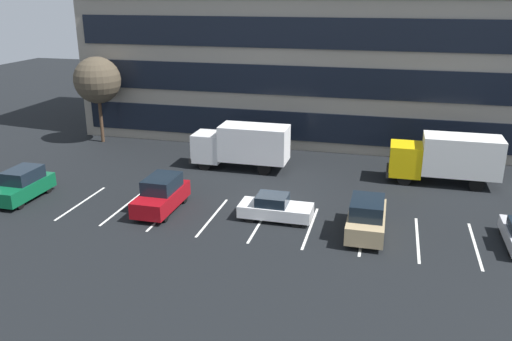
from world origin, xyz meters
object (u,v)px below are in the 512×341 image
Objects in this scene: sedan_white at (275,208)px; box_truck_white at (242,145)px; suv_maroon at (162,194)px; bare_tree at (97,80)px; suv_tan at (367,217)px; box_truck_yellow at (447,157)px; suv_forest at (23,185)px.

box_truck_white is at bearing 117.43° from sedan_white.
suv_maroon is at bearing -106.28° from box_truck_white.
suv_tan is at bearing -29.28° from bare_tree.
bare_tree is at bearing 172.57° from box_truck_yellow.
bare_tree reaches higher than suv_maroon.
suv_tan is 26.42m from bare_tree.
sedan_white is at bearing -138.59° from box_truck_yellow.
box_truck_yellow is 13.86m from box_truck_white.
suv_tan is 0.63× the size of bare_tree.
box_truck_yellow reaches higher than suv_maroon.
suv_tan is (9.26, -8.80, -0.84)m from box_truck_white.
suv_tan is at bearing -1.70° from suv_maroon.
box_truck_yellow is 26.99m from suv_forest.
suv_tan is (-4.59, -9.19, -0.88)m from box_truck_yellow.
bare_tree is (-13.48, 3.95, 3.42)m from box_truck_white.
suv_maroon is (-11.73, 0.35, -0.01)m from suv_tan.
bare_tree reaches higher than box_truck_white.
suv_forest is at bearing -176.53° from suv_maroon.
box_truck_white is 1.64× the size of suv_forest.
box_truck_yellow is at bearing -7.43° from bare_tree.
box_truck_yellow is at bearing 63.46° from suv_tan.
sedan_white is 0.92× the size of suv_maroon.
box_truck_yellow is 1.75× the size of sedan_white.
box_truck_white is 8.85m from suv_maroon.
box_truck_yellow is 1.59× the size of suv_tan.
suv_maroon is at bearing -48.40° from bare_tree.
sedan_white is at bearing -34.29° from bare_tree.
suv_tan is at bearing -116.54° from box_truck_yellow.
suv_maroon reaches higher than sedan_white.
suv_maroon is (-16.32, -8.84, -0.88)m from box_truck_yellow.
box_truck_yellow is 1.68× the size of suv_forest.
suv_maroon reaches higher than suv_forest.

